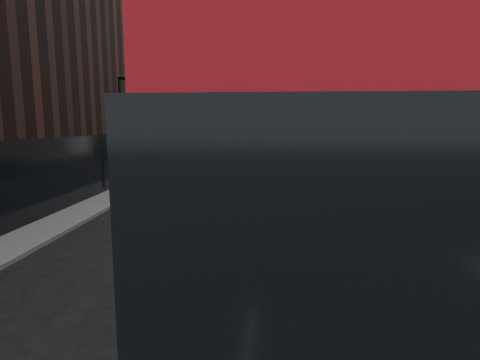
# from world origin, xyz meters

# --- Properties ---
(sidewalk_right) EXTENTS (3.00, 80.00, 0.15)m
(sidewalk_right) POSITION_xyz_m (7.50, 25.00, 0.07)
(sidewalk_right) COLOR slate
(sidewalk_right) RESTS_ON ground
(sidewalk_left) EXTENTS (2.00, 80.00, 0.15)m
(sidewalk_left) POSITION_xyz_m (-8.00, 25.00, 0.07)
(sidewalk_left) COLOR slate
(sidewalk_left) RESTS_ON ground
(building_modern_block) EXTENTS (5.03, 22.00, 20.00)m
(building_modern_block) POSITION_xyz_m (11.47, 21.00, 9.90)
(building_modern_block) COLOR #A2A6AC
(building_modern_block) RESTS_ON ground
(building_victorian) EXTENTS (6.50, 24.00, 21.00)m
(building_victorian) POSITION_xyz_m (11.38, 44.00, 9.66)
(building_victorian) COLOR slate
(building_victorian) RESTS_ON ground
(building_left_mid) EXTENTS (5.00, 24.00, 14.00)m
(building_left_mid) POSITION_xyz_m (-11.50, 30.00, 7.00)
(building_left_mid) COLOR black
(building_left_mid) RESTS_ON ground
(building_left_far) EXTENTS (5.00, 20.00, 13.00)m
(building_left_far) POSITION_xyz_m (-11.50, 52.00, 6.50)
(building_left_far) COLOR slate
(building_left_far) RESTS_ON ground
(street_lamp) EXTENTS (1.06, 0.22, 7.00)m
(street_lamp) POSITION_xyz_m (-8.22, 18.00, 4.18)
(street_lamp) COLOR black
(street_lamp) RESTS_ON sidewalk_left
(red_bus) EXTENTS (3.12, 11.98, 4.80)m
(red_bus) POSITION_xyz_m (1.55, 1.53, 2.67)
(red_bus) COLOR #A90A15
(red_bus) RESTS_ON ground
(grey_bus) EXTENTS (3.74, 10.94, 3.47)m
(grey_bus) POSITION_xyz_m (0.85, 43.01, 1.86)
(grey_bus) COLOR black
(grey_bus) RESTS_ON ground
(car_a) EXTENTS (1.83, 4.45, 1.51)m
(car_a) POSITION_xyz_m (2.11, 14.09, 0.75)
(car_a) COLOR black
(car_a) RESTS_ON ground
(car_b) EXTENTS (1.73, 4.14, 1.33)m
(car_b) POSITION_xyz_m (2.00, 25.97, 0.67)
(car_b) COLOR gray
(car_b) RESTS_ON ground
(car_c) EXTENTS (2.21, 4.90, 1.39)m
(car_c) POSITION_xyz_m (2.49, 24.48, 0.70)
(car_c) COLOR black
(car_c) RESTS_ON ground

